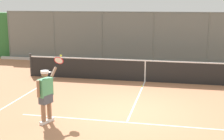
# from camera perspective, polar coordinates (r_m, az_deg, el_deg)

# --- Properties ---
(ground_plane) EXTENTS (60.00, 60.00, 0.00)m
(ground_plane) POSITION_cam_1_polar(r_m,az_deg,el_deg) (10.13, 3.48, -7.60)
(ground_plane) COLOR #B27551
(court_line_markings) EXTENTS (8.42, 8.98, 0.01)m
(court_line_markings) POSITION_cam_1_polar(r_m,az_deg,el_deg) (8.98, 2.29, -10.22)
(court_line_markings) COLOR white
(court_line_markings) RESTS_ON ground
(fence_backdrop) EXTENTS (20.51, 1.37, 2.90)m
(fence_backdrop) POSITION_cam_1_polar(r_m,az_deg,el_deg) (18.38, 7.60, 5.64)
(fence_backdrop) COLOR slate
(fence_backdrop) RESTS_ON ground
(tennis_net) EXTENTS (10.82, 0.09, 1.07)m
(tennis_net) POSITION_cam_1_polar(r_m,az_deg,el_deg) (13.86, 5.98, -0.11)
(tennis_net) COLOR #2D2D2D
(tennis_net) RESTS_ON ground
(tennis_player) EXTENTS (0.43, 1.34, 1.84)m
(tennis_player) POSITION_cam_1_polar(r_m,az_deg,el_deg) (9.21, -11.80, -4.03)
(tennis_player) COLOR silver
(tennis_player) RESTS_ON ground
(tennis_ball_mid_court) EXTENTS (0.07, 0.07, 0.07)m
(tennis_ball_mid_court) POSITION_cam_1_polar(r_m,az_deg,el_deg) (13.07, 5.41, -2.93)
(tennis_ball_mid_court) COLOR #C1D138
(tennis_ball_mid_court) RESTS_ON ground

